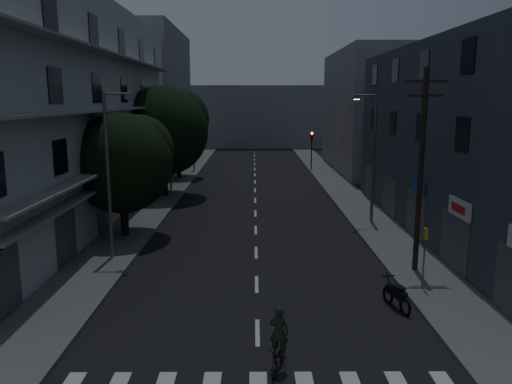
{
  "coord_description": "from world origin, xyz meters",
  "views": [
    {
      "loc": [
        -0.13,
        -13.76,
        7.79
      ],
      "look_at": [
        0.0,
        12.0,
        3.0
      ],
      "focal_mm": 35.0,
      "sensor_mm": 36.0,
      "label": 1
    }
  ],
  "objects_px": {
    "utility_pole": "(421,167)",
    "cyclist": "(279,349)",
    "bus_stop_sign": "(425,247)",
    "motorcycle": "(396,296)"
  },
  "relations": [
    {
      "from": "utility_pole",
      "to": "motorcycle",
      "type": "distance_m",
      "value": 6.24
    },
    {
      "from": "utility_pole",
      "to": "cyclist",
      "type": "relative_size",
      "value": 4.56
    },
    {
      "from": "utility_pole",
      "to": "bus_stop_sign",
      "type": "height_order",
      "value": "utility_pole"
    },
    {
      "from": "utility_pole",
      "to": "cyclist",
      "type": "height_order",
      "value": "utility_pole"
    },
    {
      "from": "motorcycle",
      "to": "cyclist",
      "type": "bearing_deg",
      "value": -152.67
    },
    {
      "from": "bus_stop_sign",
      "to": "motorcycle",
      "type": "xyz_separation_m",
      "value": [
        -1.56,
        -1.72,
        -1.41
      ]
    },
    {
      "from": "bus_stop_sign",
      "to": "utility_pole",
      "type": "bearing_deg",
      "value": 79.7
    },
    {
      "from": "motorcycle",
      "to": "cyclist",
      "type": "distance_m",
      "value": 6.38
    },
    {
      "from": "utility_pole",
      "to": "cyclist",
      "type": "xyz_separation_m",
      "value": [
        -6.64,
        -8.33,
        -4.2
      ]
    },
    {
      "from": "bus_stop_sign",
      "to": "motorcycle",
      "type": "bearing_deg",
      "value": -132.31
    }
  ]
}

